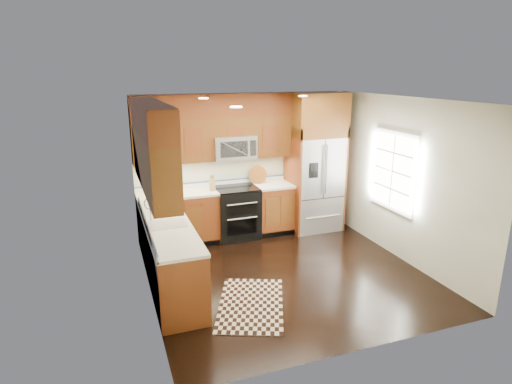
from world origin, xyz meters
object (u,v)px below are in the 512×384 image
object	(u,v)px
knife_block	(212,184)
range	(237,213)
refrigerator	(315,163)
rug	(251,304)
utensil_crock	(259,176)

from	to	relation	value
knife_block	range	bearing A→B (deg)	-2.86
refrigerator	rug	world-z (taller)	refrigerator
refrigerator	utensil_crock	world-z (taller)	refrigerator
rug	range	bearing A→B (deg)	99.16
range	refrigerator	xyz separation A→B (m)	(1.55, -0.04, 0.83)
rug	utensil_crock	world-z (taller)	utensil_crock
range	rug	bearing A→B (deg)	-102.99
range	knife_block	bearing A→B (deg)	177.14
refrigerator	knife_block	size ratio (longest dim) A/B	9.72
refrigerator	rug	size ratio (longest dim) A/B	1.87
refrigerator	rug	xyz separation A→B (m)	(-2.09, -2.31, -1.30)
rug	utensil_crock	size ratio (longest dim) A/B	3.98
rug	refrigerator	bearing A→B (deg)	70.02
range	refrigerator	world-z (taller)	refrigerator
refrigerator	utensil_crock	size ratio (longest dim) A/B	7.47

